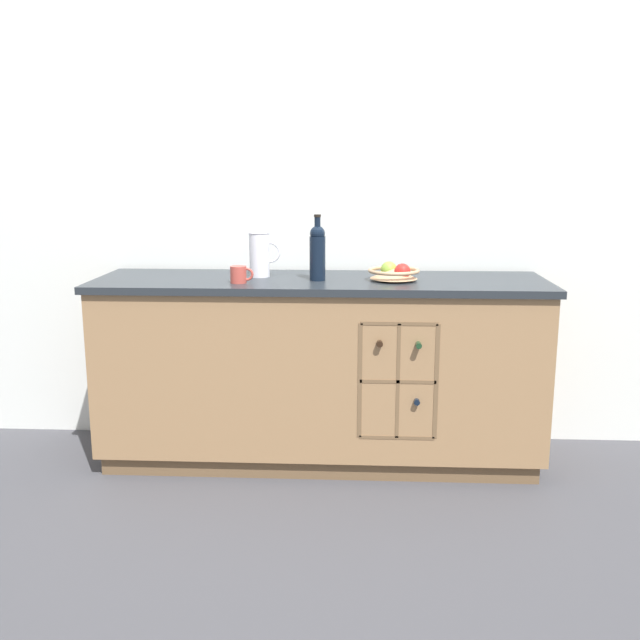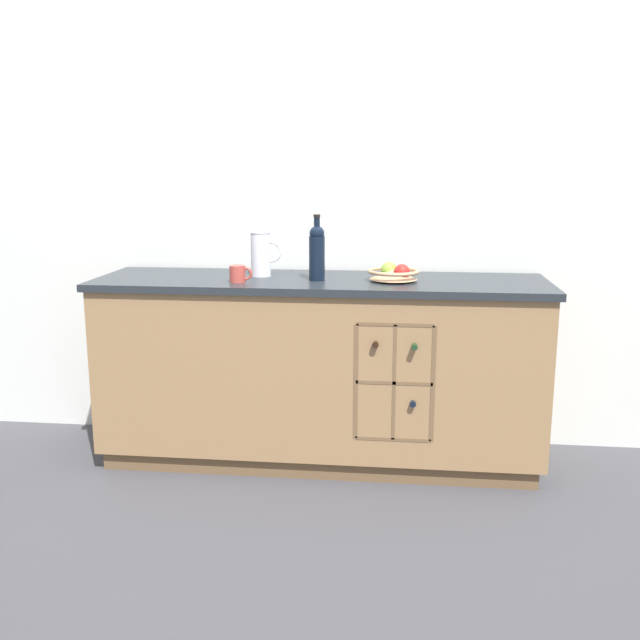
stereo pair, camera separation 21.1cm
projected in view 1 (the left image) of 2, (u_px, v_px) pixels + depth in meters
The scene contains 7 objects.
ground_plane at pixel (320, 458), 3.64m from camera, with size 14.00×14.00×0.00m, color #424247.
back_wall at pixel (324, 202), 3.72m from camera, with size 4.54×0.06×2.55m, color silver.
kitchen_island at pixel (321, 370), 3.54m from camera, with size 2.18×0.64×0.92m.
fruit_bowl at pixel (394, 272), 3.39m from camera, with size 0.25×0.25×0.09m.
white_pitcher at pixel (260, 254), 3.49m from camera, with size 0.16×0.10×0.22m.
ceramic_mug at pixel (239, 275), 3.31m from camera, with size 0.11×0.08×0.08m.
standing_wine_bottle at pixel (317, 251), 3.37m from camera, with size 0.08×0.08×0.31m.
Camera 1 is at (0.18, -3.40, 1.45)m, focal length 40.00 mm.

